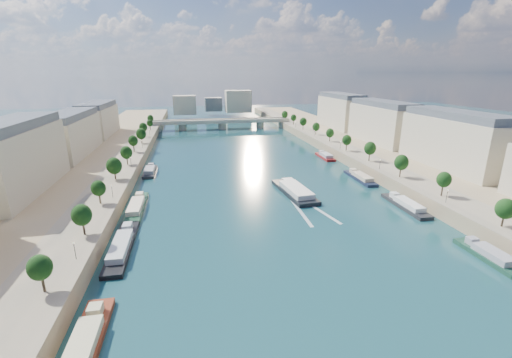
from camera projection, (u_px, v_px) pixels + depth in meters
name	position (u px, v px, depth m)	size (l,w,h in m)	color
ground	(252.00, 177.00, 152.29)	(700.00, 700.00, 0.00)	#0B2C32
quay_left	(78.00, 181.00, 138.49)	(44.00, 520.00, 5.00)	#9E8460
quay_right	(399.00, 164.00, 164.60)	(44.00, 520.00, 5.00)	#9E8460
pave_left	(116.00, 173.00, 140.45)	(14.00, 520.00, 0.10)	gray
pave_right	(371.00, 160.00, 161.13)	(14.00, 520.00, 0.10)	gray
trees_left	(121.00, 159.00, 141.07)	(4.80, 268.80, 8.26)	#382B1E
trees_right	(358.00, 145.00, 168.52)	(4.80, 268.80, 8.26)	#382B1E
lamps_left	(123.00, 173.00, 131.08)	(0.36, 200.36, 4.28)	black
lamps_right	(358.00, 153.00, 164.18)	(0.36, 200.36, 4.28)	black
buildings_left	(48.00, 143.00, 143.23)	(16.00, 226.00, 23.20)	beige
buildings_right	(412.00, 130.00, 174.06)	(16.00, 226.00, 23.20)	beige
skyline	(217.00, 103.00, 354.28)	(79.00, 42.00, 22.00)	beige
bridge	(222.00, 123.00, 281.45)	(112.00, 12.00, 8.15)	#C1B79E
tour_barge	(295.00, 191.00, 131.09)	(11.14, 29.86, 3.96)	black
wake	(309.00, 210.00, 115.89)	(10.74, 26.02, 0.04)	silver
moored_barges_left	(131.00, 224.00, 103.61)	(5.00, 129.14, 3.60)	maroon
moored_barges_right	(379.00, 189.00, 134.34)	(5.00, 125.69, 3.60)	#1A4130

